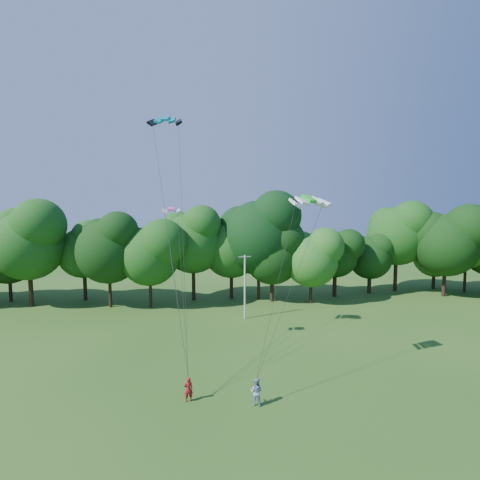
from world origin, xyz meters
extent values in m
cylinder|color=silver|center=(3.64, 27.60, 3.57)|extent=(0.18, 0.18, 7.13)
cube|color=silver|center=(3.64, 27.60, 6.95)|extent=(1.40, 0.45, 0.08)
imported|color=maroon|center=(-2.17, 10.56, 0.80)|extent=(0.65, 0.49, 1.60)
imported|color=#899ABE|center=(2.12, 9.65, 0.87)|extent=(1.05, 0.95, 1.74)
cube|color=#048093|center=(-3.99, 19.30, 19.72)|extent=(2.86, 1.61, 0.68)
cube|color=green|center=(6.34, 13.00, 13.08)|extent=(3.04, 1.97, 0.61)
cube|color=#F544A0|center=(-3.65, 18.88, 12.29)|extent=(1.60, 0.79, 0.30)
cylinder|color=#302313|center=(6.53, 35.72, 2.71)|extent=(0.51, 0.51, 5.41)
ellipsoid|color=black|center=(6.53, 35.72, 9.85)|extent=(10.83, 10.83, 11.81)
cylinder|color=black|center=(33.77, 39.07, 1.68)|extent=(0.43, 0.43, 3.35)
ellipsoid|color=#215519|center=(33.77, 39.07, 6.10)|extent=(6.71, 6.71, 7.32)
camera|label=1|loc=(-1.47, -12.74, 12.67)|focal=28.00mm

